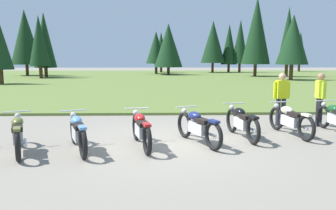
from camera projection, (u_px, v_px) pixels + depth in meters
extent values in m
plane|color=gray|center=(169.00, 144.00, 8.15)|extent=(140.00, 140.00, 0.00)
cube|color=#5B7033|center=(162.00, 79.00, 34.01)|extent=(80.00, 44.00, 0.10)
cylinder|color=#47331E|center=(239.00, 68.00, 48.09)|extent=(0.36, 0.36, 1.42)
cone|color=#143319|center=(240.00, 42.00, 47.54)|extent=(2.42, 2.42, 6.34)
cylinder|color=#47331E|center=(299.00, 68.00, 51.00)|extent=(0.36, 0.36, 1.41)
cone|color=#143319|center=(300.00, 48.00, 50.56)|extent=(2.02, 2.02, 4.84)
cylinder|color=#47331E|center=(168.00, 71.00, 40.95)|extent=(0.36, 0.36, 1.08)
cone|color=#143319|center=(168.00, 45.00, 40.50)|extent=(3.54, 3.54, 5.38)
cylinder|color=#47331E|center=(286.00, 71.00, 36.45)|extent=(0.36, 0.36, 1.59)
cone|color=#143319|center=(288.00, 35.00, 35.90)|extent=(2.04, 2.04, 6.18)
cylinder|color=#47331E|center=(27.00, 70.00, 39.18)|extent=(0.36, 0.36, 1.43)
cone|color=#143319|center=(25.00, 37.00, 38.62)|extent=(3.51, 3.51, 6.45)
cylinder|color=#47331E|center=(291.00, 73.00, 31.00)|extent=(0.36, 0.36, 1.57)
cone|color=#143319|center=(293.00, 40.00, 30.56)|extent=(2.99, 2.99, 4.66)
cylinder|color=#47331E|center=(156.00, 69.00, 43.91)|extent=(0.36, 0.36, 1.47)
cone|color=#143319|center=(156.00, 47.00, 43.50)|extent=(2.71, 2.71, 4.27)
cylinder|color=#47331E|center=(161.00, 69.00, 48.58)|extent=(0.36, 0.36, 1.25)
cone|color=#143319|center=(161.00, 48.00, 48.16)|extent=(2.17, 2.17, 4.77)
cylinder|color=#47331E|center=(255.00, 71.00, 37.47)|extent=(0.36, 0.36, 1.50)
cone|color=#143319|center=(257.00, 31.00, 36.83)|extent=(3.23, 3.23, 7.48)
cylinder|color=#47331E|center=(213.00, 68.00, 47.77)|extent=(0.36, 0.36, 1.51)
cone|color=#143319|center=(213.00, 42.00, 47.24)|extent=(3.55, 3.55, 6.03)
cylinder|color=#47331E|center=(1.00, 77.00, 25.97)|extent=(0.36, 0.36, 1.27)
cylinder|color=#47331E|center=(41.00, 72.00, 34.23)|extent=(0.36, 0.36, 1.35)
cone|color=#143319|center=(39.00, 41.00, 33.76)|extent=(2.18, 2.18, 5.23)
cylinder|color=#47331E|center=(46.00, 73.00, 36.11)|extent=(0.36, 0.36, 1.13)
cone|color=#143319|center=(44.00, 40.00, 35.61)|extent=(2.42, 2.42, 6.03)
cylinder|color=#47331E|center=(229.00, 69.00, 48.50)|extent=(0.36, 0.36, 1.27)
cone|color=#143319|center=(229.00, 44.00, 47.99)|extent=(2.38, 2.38, 5.91)
torus|color=black|center=(19.00, 131.00, 7.96)|extent=(0.36, 0.69, 0.70)
torus|color=black|center=(18.00, 145.00, 6.69)|extent=(0.36, 0.69, 0.70)
cube|color=silver|center=(18.00, 136.00, 7.32)|extent=(0.43, 0.67, 0.28)
ellipsoid|color=brown|center=(17.00, 122.00, 7.44)|extent=(0.42, 0.54, 0.22)
cube|color=black|center=(17.00, 128.00, 7.09)|extent=(0.39, 0.53, 0.10)
cube|color=brown|center=(17.00, 129.00, 6.64)|extent=(0.25, 0.35, 0.06)
cylinder|color=silver|center=(17.00, 112.00, 7.79)|extent=(0.59, 0.27, 0.03)
sphere|color=silver|center=(18.00, 116.00, 7.92)|extent=(0.14, 0.14, 0.14)
cylinder|color=silver|center=(25.00, 142.00, 7.12)|extent=(0.27, 0.54, 0.07)
torus|color=black|center=(74.00, 130.00, 8.12)|extent=(0.36, 0.69, 0.70)
torus|color=black|center=(83.00, 143.00, 6.85)|extent=(0.36, 0.69, 0.70)
cube|color=silver|center=(78.00, 134.00, 7.48)|extent=(0.43, 0.67, 0.28)
ellipsoid|color=#598CC6|center=(76.00, 121.00, 7.60)|extent=(0.42, 0.54, 0.22)
cube|color=black|center=(79.00, 126.00, 7.25)|extent=(0.38, 0.53, 0.10)
cube|color=#598CC6|center=(82.00, 127.00, 6.80)|extent=(0.25, 0.35, 0.06)
cylinder|color=silver|center=(74.00, 110.00, 7.96)|extent=(0.59, 0.26, 0.03)
sphere|color=silver|center=(73.00, 115.00, 8.09)|extent=(0.14, 0.14, 0.14)
cylinder|color=silver|center=(86.00, 141.00, 7.28)|extent=(0.27, 0.54, 0.07)
torus|color=black|center=(136.00, 127.00, 8.48)|extent=(0.27, 0.70, 0.70)
torus|color=black|center=(147.00, 140.00, 7.15)|extent=(0.27, 0.70, 0.70)
cube|color=silver|center=(141.00, 131.00, 7.81)|extent=(0.35, 0.67, 0.28)
ellipsoid|color=#AD1919|center=(140.00, 118.00, 7.94)|extent=(0.37, 0.53, 0.22)
cube|color=black|center=(143.00, 124.00, 7.57)|extent=(0.33, 0.52, 0.10)
cube|color=#AD1919|center=(147.00, 125.00, 7.10)|extent=(0.21, 0.34, 0.06)
cylinder|color=silver|center=(137.00, 108.00, 8.32)|extent=(0.61, 0.18, 0.03)
sphere|color=silver|center=(136.00, 113.00, 8.45)|extent=(0.14, 0.14, 0.14)
cylinder|color=silver|center=(149.00, 137.00, 7.57)|extent=(0.20, 0.55, 0.07)
torus|color=black|center=(185.00, 125.00, 8.75)|extent=(0.38, 0.68, 0.70)
torus|color=black|center=(214.00, 136.00, 7.50)|extent=(0.38, 0.68, 0.70)
cube|color=silver|center=(198.00, 128.00, 8.12)|extent=(0.44, 0.67, 0.28)
ellipsoid|color=navy|center=(194.00, 116.00, 8.24)|extent=(0.43, 0.54, 0.22)
cube|color=black|center=(203.00, 121.00, 7.89)|extent=(0.40, 0.53, 0.10)
cube|color=navy|center=(214.00, 121.00, 7.46)|extent=(0.26, 0.35, 0.06)
cylinder|color=silver|center=(186.00, 107.00, 8.59)|extent=(0.58, 0.28, 0.03)
sphere|color=silver|center=(184.00, 111.00, 8.72)|extent=(0.14, 0.14, 0.14)
cylinder|color=silver|center=(209.00, 134.00, 7.93)|extent=(0.29, 0.53, 0.07)
torus|color=black|center=(232.00, 120.00, 9.41)|extent=(0.21, 0.71, 0.70)
torus|color=black|center=(253.00, 131.00, 8.05)|extent=(0.21, 0.71, 0.70)
cube|color=silver|center=(242.00, 123.00, 8.72)|extent=(0.30, 0.66, 0.28)
ellipsoid|color=black|center=(239.00, 112.00, 8.85)|extent=(0.33, 0.52, 0.22)
cube|color=black|center=(245.00, 117.00, 8.47)|extent=(0.29, 0.51, 0.10)
cube|color=black|center=(254.00, 117.00, 8.00)|extent=(0.19, 0.34, 0.06)
cylinder|color=silver|center=(234.00, 103.00, 9.24)|extent=(0.62, 0.13, 0.03)
sphere|color=silver|center=(232.00, 107.00, 9.37)|extent=(0.14, 0.14, 0.14)
cylinder|color=silver|center=(251.00, 129.00, 8.47)|extent=(0.16, 0.55, 0.07)
torus|color=black|center=(276.00, 118.00, 9.70)|extent=(0.24, 0.71, 0.70)
torus|color=black|center=(306.00, 128.00, 8.35)|extent=(0.24, 0.71, 0.70)
cube|color=silver|center=(290.00, 121.00, 9.02)|extent=(0.33, 0.67, 0.28)
ellipsoid|color=beige|center=(287.00, 110.00, 9.15)|extent=(0.35, 0.52, 0.22)
cube|color=black|center=(295.00, 115.00, 8.78)|extent=(0.31, 0.51, 0.10)
cube|color=beige|center=(307.00, 115.00, 8.30)|extent=(0.20, 0.34, 0.06)
cylinder|color=silver|center=(279.00, 102.00, 9.53)|extent=(0.61, 0.16, 0.03)
sphere|color=silver|center=(277.00, 106.00, 9.67)|extent=(0.14, 0.14, 0.14)
cylinder|color=silver|center=(301.00, 127.00, 8.78)|extent=(0.18, 0.55, 0.07)
torus|color=black|center=(323.00, 117.00, 9.99)|extent=(0.12, 0.70, 0.70)
cube|color=silver|center=(336.00, 119.00, 9.29)|extent=(0.22, 0.65, 0.28)
ellipsoid|color=#144C23|center=(333.00, 109.00, 9.43)|extent=(0.27, 0.49, 0.22)
cylinder|color=silver|center=(326.00, 101.00, 9.82)|extent=(0.62, 0.05, 0.03)
sphere|color=silver|center=(324.00, 104.00, 9.96)|extent=(0.14, 0.14, 0.14)
cylinder|color=black|center=(318.00, 111.00, 10.47)|extent=(0.14, 0.14, 0.88)
cylinder|color=black|center=(320.00, 112.00, 10.29)|extent=(0.14, 0.14, 0.88)
cube|color=#C6E52D|center=(321.00, 89.00, 10.28)|extent=(0.26, 0.38, 0.56)
sphere|color=#9E7051|center=(321.00, 77.00, 10.22)|extent=(0.22, 0.22, 0.22)
cylinder|color=#C6E52D|center=(318.00, 89.00, 10.50)|extent=(0.09, 0.09, 0.52)
cylinder|color=#C6E52D|center=(323.00, 91.00, 10.05)|extent=(0.09, 0.09, 0.52)
cylinder|color=#2D2D38|center=(278.00, 112.00, 10.31)|extent=(0.14, 0.14, 0.88)
cylinder|color=#2D2D38|center=(283.00, 112.00, 10.33)|extent=(0.14, 0.14, 0.88)
cube|color=#D8EA19|center=(282.00, 89.00, 10.22)|extent=(0.38, 0.26, 0.56)
sphere|color=tan|center=(282.00, 77.00, 10.16)|extent=(0.22, 0.22, 0.22)
cylinder|color=#D8EA19|center=(275.00, 90.00, 10.19)|extent=(0.09, 0.09, 0.52)
cylinder|color=#D8EA19|center=(289.00, 90.00, 10.26)|extent=(0.09, 0.09, 0.52)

